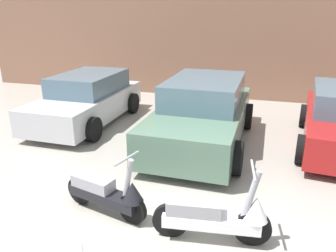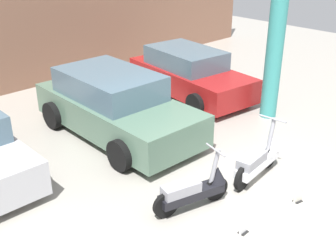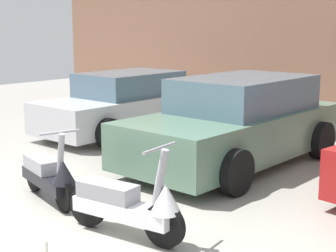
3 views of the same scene
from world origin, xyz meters
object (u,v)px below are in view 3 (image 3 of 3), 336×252
object	(u,v)px
scooter_front_right	(129,204)
car_rear_center	(237,123)
placard_near_right_scooter	(43,252)
scooter_front_left	(50,175)
car_rear_left	(124,104)

from	to	relation	value
scooter_front_right	car_rear_center	distance (m)	3.60
scooter_front_right	placard_near_right_scooter	distance (m)	1.08
scooter_front_left	car_rear_center	bearing A→B (deg)	90.20
placard_near_right_scooter	car_rear_left	bearing A→B (deg)	127.96
scooter_front_right	placard_near_right_scooter	size ratio (longest dim) A/B	6.14
scooter_front_right	car_rear_center	world-z (taller)	car_rear_center
placard_near_right_scooter	scooter_front_right	bearing A→B (deg)	78.36
scooter_front_right	car_rear_left	distance (m)	5.86
car_rear_left	placard_near_right_scooter	size ratio (longest dim) A/B	15.28
car_rear_center	placard_near_right_scooter	bearing A→B (deg)	9.04
car_rear_center	placard_near_right_scooter	xyz separation A→B (m)	(0.63, -4.51, -0.60)
car_rear_center	car_rear_left	bearing A→B (deg)	-99.12
car_rear_left	car_rear_center	distance (m)	3.41
car_rear_left	car_rear_center	size ratio (longest dim) A/B	0.89
scooter_front_right	placard_near_right_scooter	world-z (taller)	scooter_front_right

